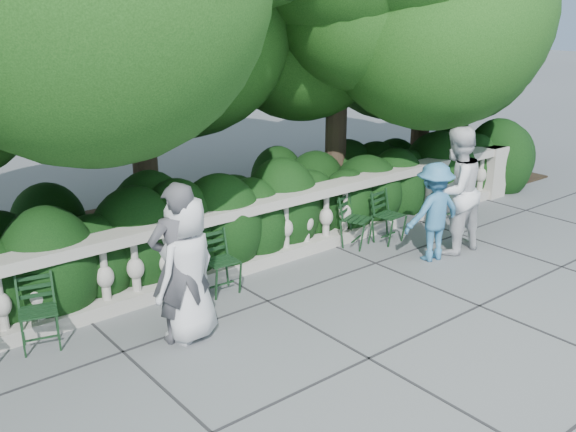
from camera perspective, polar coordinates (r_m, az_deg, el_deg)
ground at (r=8.06m, az=4.54°, el=-8.52°), size 90.00×90.00×0.00m
balustrade at (r=9.14m, az=-3.17°, el=-1.82°), size 12.00×0.44×1.00m
shrub_hedge at (r=10.24m, az=-7.08°, el=-2.55°), size 15.00×2.60×1.70m
chair_b at (r=7.65m, az=-20.90°, el=-11.39°), size 0.55×0.58×0.84m
chair_c at (r=8.47m, az=-5.37°, el=-7.13°), size 0.46×0.50×0.84m
chair_d at (r=10.33m, az=9.50°, el=-2.48°), size 0.49×0.52×0.84m
chair_e at (r=11.64m, az=15.00°, el=-0.46°), size 0.47×0.51×0.84m
chair_f at (r=10.11m, az=6.79°, el=-2.82°), size 0.59×0.61×0.84m
person_businessman at (r=7.22m, az=-8.91°, el=-4.65°), size 0.95×0.77×1.69m
person_woman_grey at (r=7.15m, az=-9.62°, el=-4.19°), size 0.75×0.57×1.86m
person_casual_man at (r=9.93m, az=14.63°, el=2.19°), size 0.96×0.75×1.94m
person_older_blue at (r=9.61m, az=12.80°, el=0.35°), size 1.03×0.70×1.47m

